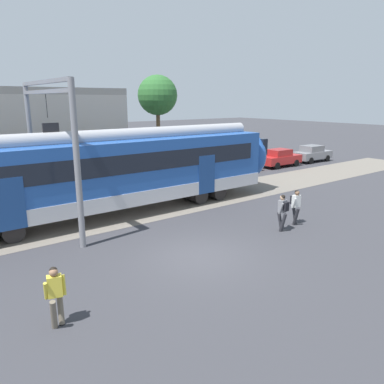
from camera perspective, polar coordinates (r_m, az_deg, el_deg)
The scene contains 9 objects.
ground_plane at distance 14.24m, azimuth 1.07°, elevation -9.79°, with size 160.00×160.00×0.00m, color #38383D.
pedestrian_yellow at distance 10.43m, azimuth -20.12°, elevation -13.98°, with size 0.62×0.60×1.67m.
pedestrian_grey at distance 17.04m, azimuth 13.65°, elevation -2.61°, with size 0.54×0.66×1.67m.
pedestrian_white at distance 18.09m, azimuth 15.52°, elevation -1.77°, with size 0.57×0.63×1.67m.
parked_car_tan at distance 30.27m, azimuth 7.02°, elevation 4.41°, with size 4.06×1.88×1.54m.
parked_car_red at distance 33.63m, azimuth 13.23°, elevation 5.09°, with size 4.02×1.80×1.54m.
parked_car_grey at distance 37.22m, azimuth 17.86°, elevation 5.61°, with size 4.03×1.82×1.54m.
catenary_gantry at distance 17.76m, azimuth -20.96°, elevation 8.45°, with size 0.24×6.64×6.53m.
street_tree_right at distance 31.14m, azimuth -5.27°, elevation 14.39°, with size 3.18×3.18×7.66m.
Camera 1 is at (-8.06, -10.25, 5.72)m, focal length 35.00 mm.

